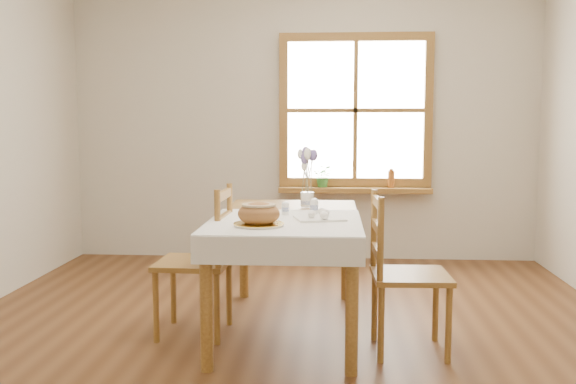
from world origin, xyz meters
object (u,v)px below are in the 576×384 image
dining_table (288,228)px  bread_plate (259,224)px  chair_right (411,273)px  flower_vase (307,201)px  chair_left (193,260)px

dining_table → bread_plate: (-0.13, -0.49, 0.10)m
chair_right → flower_vase: 1.01m
chair_left → chair_right: chair_left is taller
dining_table → bread_plate: bread_plate is taller
bread_plate → dining_table: bearing=74.8°
bread_plate → flower_vase: size_ratio=2.77×
dining_table → chair_left: size_ratio=1.69×
bread_plate → flower_vase: 0.88m
dining_table → chair_right: size_ratio=1.71×
bread_plate → chair_right: bearing=8.3°
chair_left → bread_plate: size_ratio=3.38×
flower_vase → dining_table: bearing=-107.0°
chair_left → dining_table: bearing=104.1°
chair_left → chair_right: 1.35m
dining_table → flower_vase: (0.11, 0.36, 0.14)m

